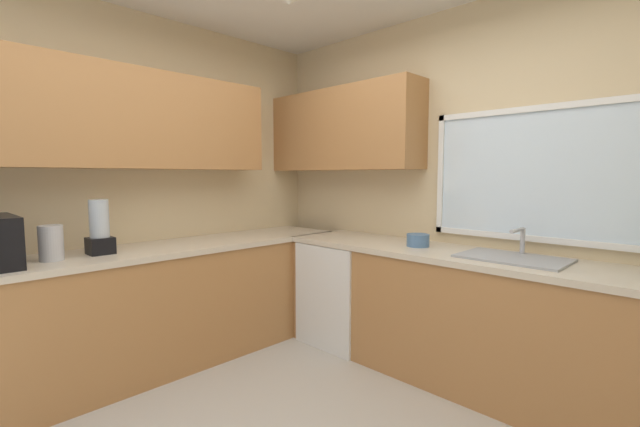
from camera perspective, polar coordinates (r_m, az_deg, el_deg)
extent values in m
cube|color=beige|center=(3.31, 19.25, 3.43)|extent=(3.78, 0.06, 2.63)
cube|color=beige|center=(3.52, -24.51, 3.34)|extent=(0.06, 3.54, 2.63)
cube|color=silver|center=(3.10, 27.05, 4.78)|extent=(1.28, 0.02, 0.81)
cube|color=white|center=(3.12, 27.32, 12.58)|extent=(1.36, 0.04, 0.04)
cube|color=white|center=(3.12, 26.67, -3.02)|extent=(1.36, 0.04, 0.04)
cube|color=white|center=(3.35, 16.18, 5.13)|extent=(0.04, 0.04, 0.89)
cube|color=#AD7542|center=(3.30, -26.94, 11.59)|extent=(0.32, 2.39, 0.70)
cube|color=#AD7542|center=(3.77, 3.03, 11.25)|extent=(1.52, 0.32, 0.70)
cube|color=#AD7542|center=(3.35, -21.80, -12.18)|extent=(0.62, 3.12, 0.85)
cube|color=beige|center=(3.25, -22.06, -4.69)|extent=(0.65, 3.15, 0.04)
cube|color=#AD7542|center=(3.08, 19.56, -13.66)|extent=(2.84, 0.62, 0.85)
cube|color=beige|center=(2.96, 19.82, -5.53)|extent=(2.87, 0.65, 0.04)
cube|color=white|center=(3.61, 3.51, -10.57)|extent=(0.60, 0.60, 0.84)
cylinder|color=#B7B7BC|center=(3.02, -32.77, -3.40)|extent=(0.13, 0.13, 0.22)
cube|color=#9EA0A5|center=(2.86, 24.75, -5.60)|extent=(0.62, 0.40, 0.02)
cylinder|color=#B7B7BC|center=(3.00, 25.86, -3.50)|extent=(0.03, 0.03, 0.18)
cylinder|color=#B7B7BC|center=(2.89, 25.28, -2.08)|extent=(0.02, 0.20, 0.02)
cylinder|color=#4C7099|center=(3.14, 13.19, -3.57)|extent=(0.16, 0.16, 0.09)
cube|color=black|center=(3.12, -27.73, -3.90)|extent=(0.15, 0.15, 0.11)
cylinder|color=#B2BCC6|center=(3.10, -27.87, -0.61)|extent=(0.12, 0.12, 0.25)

